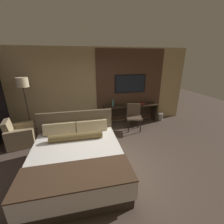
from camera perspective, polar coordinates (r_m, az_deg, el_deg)
The scene contains 11 objects.
ground_plane at distance 3.82m, azimuth -1.36°, elevation -19.32°, with size 16.00×16.00×0.00m, color #4C3D33.
wall_back_tv_panel at distance 5.66m, azimuth -4.63°, elevation 9.33°, with size 7.20×0.09×2.80m.
bed at distance 3.49m, azimuth -13.03°, elevation -17.13°, with size 1.92×2.13×1.12m.
desk at distance 5.92m, azimuth 7.13°, elevation 0.74°, with size 2.09×0.45×0.73m.
tv at distance 5.84m, azimuth 6.97°, elevation 10.66°, with size 1.20×0.04×0.68m.
desk_chair at distance 5.33m, azimuth 8.32°, elevation -0.89°, with size 0.61×0.60×0.92m.
armchair_by_window at distance 5.20m, azimuth -31.66°, elevation -7.72°, with size 0.84×0.86×0.79m.
floor_lamp at distance 5.27m, azimuth -30.74°, elevation 8.03°, with size 0.34×0.34×1.88m.
vase_tall at distance 5.64m, azimuth 0.37°, elevation 3.55°, with size 0.10×0.10×0.23m.
book at distance 6.00m, azimuth 11.49°, elevation 3.14°, with size 0.24×0.18×0.03m.
waste_bin at distance 6.52m, azimuth 17.85°, elevation -1.69°, with size 0.22×0.22×0.28m.
Camera 1 is at (-0.56, -2.92, 2.40)m, focal length 24.00 mm.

